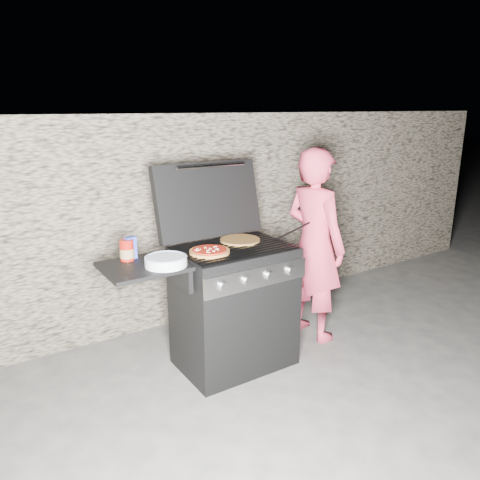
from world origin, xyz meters
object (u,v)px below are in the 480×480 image
gas_grill (204,314)px  person (315,245)px  sauce_jar (127,250)px  pizza_topped (210,251)px

gas_grill → person: 1.09m
sauce_jar → person: size_ratio=0.09×
person → gas_grill: bearing=86.4°
person → pizza_topped: bearing=88.7°
sauce_jar → person: bearing=-3.6°
gas_grill → pizza_topped: size_ratio=4.96×
gas_grill → sauce_jar: 0.71m
pizza_topped → gas_grill: bearing=131.2°
pizza_topped → sauce_jar: 0.54m
gas_grill → pizza_topped: (0.03, -0.04, 0.47)m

